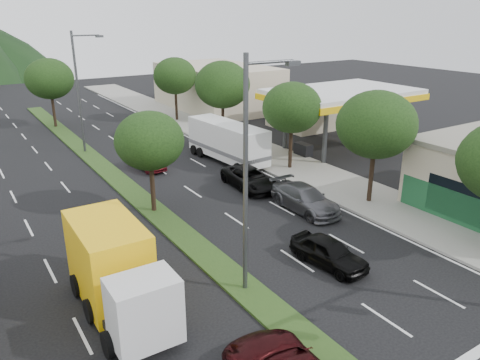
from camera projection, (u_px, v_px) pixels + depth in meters
sidewalk_right at (258, 152)px, 40.12m from camera, size 5.00×90.00×0.15m
median at (103, 167)px, 36.14m from camera, size 1.60×56.00×0.12m
gas_canopy at (342, 96)px, 39.50m from camera, size 12.20×8.20×5.25m
bldg_right_far at (217, 87)px, 57.86m from camera, size 10.00×16.00×5.20m
tree_r_b at (376, 125)px, 27.90m from camera, size 4.80×4.80×6.94m
tree_r_c at (292, 108)px, 34.32m from camera, size 4.40×4.40×6.48m
tree_r_d at (222, 85)px, 42.09m from camera, size 5.00×5.00×7.17m
tree_r_e at (175, 76)px, 50.10m from camera, size 4.60×4.60×6.71m
tree_med_near at (149, 141)px, 26.75m from camera, size 4.00×4.00×6.02m
tree_med_far at (49, 79)px, 47.12m from camera, size 4.80×4.80×6.94m
streetlight_near at (250, 167)px, 18.55m from camera, size 2.60×0.25×10.00m
streetlight_mid at (80, 87)px, 38.33m from camera, size 2.60×0.25×10.00m
car_queue_a at (329, 252)px, 22.09m from camera, size 2.09×4.18×1.37m
car_queue_b at (305, 199)px, 28.26m from camera, size 2.15×5.14×1.48m
car_queue_c at (147, 161)px, 35.69m from camera, size 1.74×3.93×1.26m
car_queue_d at (250, 178)px, 31.88m from camera, size 2.60×5.10×1.38m
box_truck at (116, 272)px, 18.58m from camera, size 2.82×7.04×3.46m
motorhome at (227, 141)px, 37.23m from camera, size 3.09×8.29×3.12m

